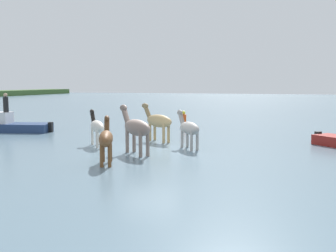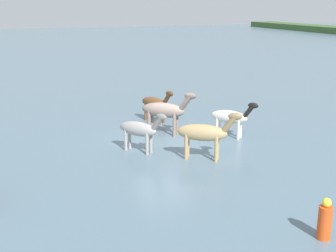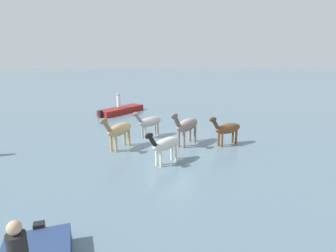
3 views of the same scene
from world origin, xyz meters
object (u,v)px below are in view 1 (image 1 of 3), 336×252
boat_dinghy_port (3,126)px  horse_lead (158,121)px  horse_mid_herd (136,128)px  buoy_channel_marker (184,120)px  horse_gray_outer (97,126)px  horse_rear_stallion (106,138)px  horse_dark_mare (189,128)px  person_watcher_seated (6,103)px

boat_dinghy_port → horse_lead: bearing=161.8°
horse_mid_herd → buoy_channel_marker: horse_mid_herd is taller
horse_mid_herd → horse_gray_outer: (1.48, 2.61, -0.19)m
horse_rear_stallion → buoy_channel_marker: 12.54m
horse_dark_mare → horse_mid_herd: bearing=98.5°
buoy_channel_marker → horse_gray_outer: bearing=167.2°
boat_dinghy_port → person_watcher_seated: size_ratio=5.00×
person_watcher_seated → buoy_channel_marker: person_watcher_seated is taller
horse_gray_outer → horse_rear_stallion: (-3.73, -2.30, 0.02)m
person_watcher_seated → horse_gray_outer: bearing=-112.8°
horse_mid_herd → horse_lead: bearing=-44.8°
horse_lead → boat_dinghy_port: horse_lead is taller
person_watcher_seated → boat_dinghy_port: bearing=87.0°
person_watcher_seated → horse_lead: bearing=-96.0°
horse_lead → horse_gray_outer: 3.26m
horse_gray_outer → buoy_channel_marker: bearing=-53.1°
horse_dark_mare → horse_mid_herd: (-1.99, 1.82, 0.18)m
horse_dark_mare → horse_rear_stallion: bearing=114.3°
horse_lead → person_watcher_seated: bearing=28.4°
horse_rear_stallion → person_watcher_seated: person_watcher_seated is taller
horse_dark_mare → person_watcher_seated: 12.72m
horse_dark_mare → person_watcher_seated: size_ratio=1.65×
horse_dark_mare → horse_gray_outer: size_ratio=1.03×
horse_lead → person_watcher_seated: size_ratio=1.92×
boat_dinghy_port → buoy_channel_marker: 11.60m
horse_mid_herd → person_watcher_seated: size_ratio=1.91×
horse_lead → horse_rear_stallion: horse_lead is taller
horse_lead → buoy_channel_marker: (6.55, 0.35, -0.56)m
horse_dark_mare → boat_dinghy_port: size_ratio=0.33×
horse_lead → boat_dinghy_port: bearing=28.5°
horse_lead → buoy_channel_marker: bearing=-52.5°
buoy_channel_marker → horse_dark_mare: bearing=-163.6°
horse_lead → horse_gray_outer: horse_lead is taller
horse_dark_mare → buoy_channel_marker: size_ratio=1.72×
horse_gray_outer → buoy_channel_marker: 9.04m
horse_lead → horse_rear_stallion: (-5.98, 0.06, -0.11)m
boat_dinghy_port → person_watcher_seated: person_watcher_seated is taller
buoy_channel_marker → person_watcher_seated: bearing=118.8°
horse_lead → buoy_channel_marker: size_ratio=2.00×
horse_lead → horse_gray_outer: size_ratio=1.20×
boat_dinghy_port → horse_rear_stallion: bearing=133.8°
person_watcher_seated → buoy_channel_marker: 11.42m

